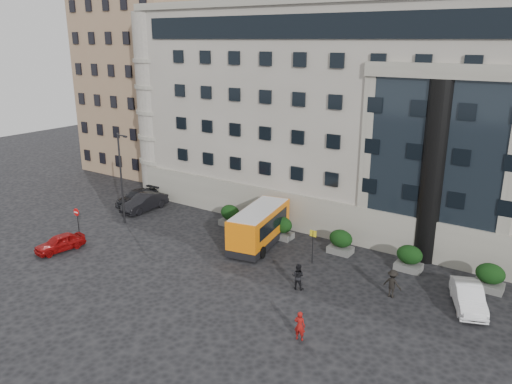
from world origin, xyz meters
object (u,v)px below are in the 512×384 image
parked_car_d (151,192)px  bus_stop_sign (313,241)px  white_taxi (468,297)px  pedestrian_b (298,276)px  parked_car_b (144,202)px  pedestrian_a (300,326)px  red_truck (216,170)px  hedge_e (490,277)px  hedge_a (230,215)px  hedge_c (341,242)px  street_lamp (121,175)px  parked_car_c (137,197)px  pedestrian_c (392,284)px  hedge_b (282,227)px  parked_car_a (60,243)px  minibus (259,225)px  no_entry_sign (77,216)px  hedge_d (409,258)px

parked_car_d → bus_stop_sign: bearing=-18.0°
white_taxi → pedestrian_b: pedestrian_b is taller
parked_car_b → pedestrian_a: pedestrian_a is taller
red_truck → parked_car_d: (-1.97, -8.16, -0.77)m
hedge_e → pedestrian_b: (-10.26, -6.73, -0.06)m
hedge_a → hedge_e: (20.80, 0.00, 0.00)m
hedge_c → red_truck: size_ratio=0.37×
street_lamp → red_truck: size_ratio=1.60×
parked_car_c → pedestrian_c: size_ratio=2.52×
hedge_b → parked_car_d: bearing=173.7°
street_lamp → parked_car_a: 7.79m
hedge_c → white_taxi: (9.78, -3.09, -0.20)m
hedge_c → minibus: size_ratio=0.25×
hedge_c → bus_stop_sign: bearing=-107.8°
hedge_e → parked_car_c: 32.00m
hedge_b → no_entry_sign: size_ratio=0.79×
hedge_c → hedge_e: 10.40m
parked_car_d → pedestrian_b: size_ratio=2.52×
parked_car_a → pedestrian_a: pedestrian_a is taller
parked_car_c → parked_car_d: 2.23m
parked_car_a → pedestrian_b: 18.69m
hedge_e → parked_car_c: (-32.00, -0.37, -0.26)m
hedge_b → parked_car_d: (-16.66, 1.85, -0.32)m
bus_stop_sign → pedestrian_b: bus_stop_sign is taller
hedge_b → parked_car_d: size_ratio=0.42×
hedge_d → no_entry_sign: size_ratio=0.79×
street_lamp → red_truck: 15.18m
hedge_e → parked_car_b: (-29.90, -1.36, -0.14)m
hedge_d → pedestrian_b: bearing=-126.9°
no_entry_sign → parked_car_d: bearing=103.0°
hedge_b → pedestrian_c: bearing=-22.0°
no_entry_sign → parked_car_d: (-2.46, 10.69, -1.04)m
minibus → street_lamp: bearing=-178.2°
hedge_b → white_taxi: size_ratio=0.42×
bus_stop_sign → red_truck: (-18.99, 12.80, -0.35)m
hedge_c → parked_car_b: bearing=-176.0°
parked_car_c → hedge_b: bearing=2.1°
parked_car_a → pedestrian_b: size_ratio=2.15×
parked_car_a → pedestrian_a: (20.97, -0.05, 0.20)m
red_truck → pedestrian_a: (22.96, -21.68, -0.53)m
parked_car_d → pedestrian_b: (22.00, -8.58, 0.26)m
minibus → pedestrian_a: minibus is taller
street_lamp → minibus: 12.96m
hedge_d → hedge_e: size_ratio=1.00×
street_lamp → hedge_e: bearing=9.5°
hedge_d → hedge_a: bearing=180.0°
pedestrian_a → pedestrian_c: size_ratio=0.92×
hedge_a → hedge_c: size_ratio=1.00×
pedestrian_c → bus_stop_sign: bearing=-7.6°
minibus → parked_car_b: minibus is taller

